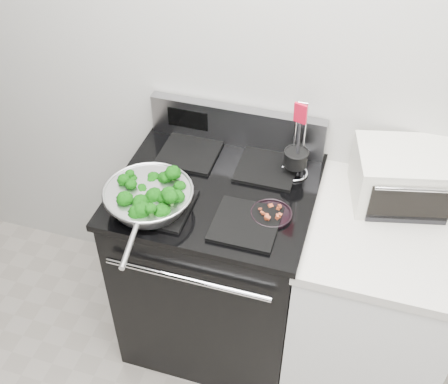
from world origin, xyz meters
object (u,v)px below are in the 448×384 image
at_px(utensil_holder, 295,162).
at_px(toaster_oven, 404,177).
at_px(bacon_plate, 271,212).
at_px(gas_range, 217,263).
at_px(skillet, 149,197).

bearing_deg(utensil_holder, toaster_oven, 17.99).
relative_size(bacon_plate, utensil_holder, 0.46).
xyz_separation_m(gas_range, toaster_oven, (0.70, 0.18, 0.54)).
distance_m(gas_range, toaster_oven, 0.91).
distance_m(skillet, utensil_holder, 0.61).
height_order(skillet, bacon_plate, skillet).
bearing_deg(gas_range, bacon_plate, -20.99).
xyz_separation_m(skillet, utensil_holder, (0.49, 0.36, 0.01)).
height_order(gas_range, toaster_oven, toaster_oven).
xyz_separation_m(skillet, bacon_plate, (0.45, 0.09, -0.04)).
xyz_separation_m(bacon_plate, utensil_holder, (0.03, 0.26, 0.05)).
relative_size(gas_range, toaster_oven, 2.62).
bearing_deg(skillet, toaster_oven, 12.83).
height_order(gas_range, utensil_holder, utensil_holder).
distance_m(utensil_holder, toaster_oven, 0.42).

